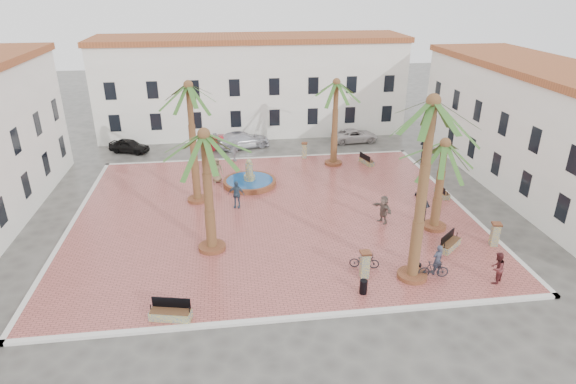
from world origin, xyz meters
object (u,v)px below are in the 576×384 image
Objects in this scene: bench_ne at (366,161)px; car_black at (129,146)px; palm_sw at (205,149)px; bicycle_a at (364,261)px; bench_s at (171,314)px; litter_bin at (363,287)px; pedestrian_fountain_a at (217,170)px; cyclist_a at (437,260)px; bench_e at (442,193)px; lamppost_s at (424,222)px; palm_e at (444,155)px; pedestrian_east at (383,209)px; palm_nw at (189,98)px; car_white at (355,136)px; bollard_e at (495,234)px; palm_s at (431,121)px; bollard_n at (304,150)px; car_silver at (242,140)px; cyclist_b at (497,268)px; pedestrian_north at (235,151)px; car_red at (225,142)px; palm_ne at (336,92)px; bench_se at (450,244)px; bicycle_b at (434,269)px; bollard_se at (365,264)px; fountain at (250,181)px; pedestrian_fountain_b at (236,194)px; lamppost_e at (422,158)px.

car_black reaches higher than bench_ne.
bicycle_a is (8.21, -3.11, -5.68)m from palm_sw.
bench_ne is (14.62, 18.62, -0.04)m from bench_s.
bicycle_a is at bearing 146.88° from bench_ne.
litter_bin is (-5.29, -17.86, 0.13)m from bench_ne.
cyclist_a is at bearing -55.89° from pedestrian_fountain_a.
lamppost_s reaches higher than bench_e.
pedestrian_east is at bearing 159.31° from palm_e.
palm_nw reaches higher than car_white.
palm_s is at bearing -156.78° from bollard_e.
car_silver is at bearing 142.54° from bollard_n.
bollard_n is 21.07m from cyclist_b.
palm_nw reaches higher than cyclist_a.
lamppost_s is at bearing -134.67° from pedestrian_north.
palm_sw is at bearing 107.48° from bench_e.
car_white is (11.69, 4.36, -0.46)m from pedestrian_north.
palm_ne is at bearing -124.27° from car_red.
car_silver is at bearing 77.29° from bench_se.
pedestrian_fountain_a is at bearing -151.46° from pedestrian_east.
car_red is (-10.60, 22.98, -0.01)m from bicycle_b.
car_red reaches higher than bench_se.
palm_ne is at bearing 145.84° from car_white.
bicycle_a is at bearing 152.33° from bench_se.
palm_sw reaches higher than pedestrian_north.
bollard_se is 1.52m from litter_bin.
pedestrian_east is (-5.56, 3.69, 0.17)m from bollard_e.
bench_ne is at bearing 64.69° from bench_s.
bench_e is at bearing -29.92° from bicycle_a.
fountain is 9.43m from car_red.
litter_bin is (4.79, -14.62, 0.09)m from fountain.
palm_nw is 18.18m from cyclist_a.
palm_sw is 0.75× the size of palm_s.
car_red is at bearing 105.39° from litter_bin.
fountain reaches higher than pedestrian_fountain_a.
car_red is at bearing 87.44° from car_white.
bollard_n is 0.96× the size of bollard_e.
bicycle_b is 24.80m from car_silver.
fountain is 0.41× the size of palm_s.
bench_ne is at bearing -123.26° from cyclist_b.
bollard_e is 16.45m from pedestrian_fountain_b.
litter_bin is at bearing -3.43° from cyclist_a.
lamppost_s is at bearing -162.93° from bollard_e.
bicycle_b is (-3.13, -10.11, -2.44)m from lamppost_e.
car_red is (-9.51, 22.84, -7.97)m from palm_s.
bollard_e is (2.71, 0.01, 0.48)m from bench_se.
fountain is at bearing -171.24° from car_red.
pedestrian_fountain_b reaches higher than bench_se.
cyclist_b is (6.69, -19.98, 0.14)m from bollard_n.
palm_ne reaches higher than lamppost_e.
pedestrian_fountain_a is at bearing 118.50° from bollard_se.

